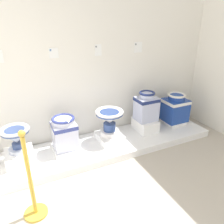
{
  "coord_description": "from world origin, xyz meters",
  "views": [
    {
      "loc": [
        0.68,
        -0.35,
        1.82
      ],
      "look_at": [
        1.91,
        2.25,
        0.58
      ],
      "focal_mm": 35.63,
      "sensor_mm": 36.0,
      "label": 1
    }
  ],
  "objects": [
    {
      "name": "info_placard_fourth",
      "position": [
        2.53,
        2.65,
        1.38
      ],
      "size": [
        0.14,
        0.01,
        0.16
      ],
      "color": "white"
    },
    {
      "name": "info_placard_third",
      "position": [
        1.88,
        2.65,
        1.38
      ],
      "size": [
        0.1,
        0.01,
        0.16
      ],
      "color": "white"
    },
    {
      "name": "plinth_block_tall_cobalt",
      "position": [
        0.63,
        2.29,
        0.18
      ],
      "size": [
        0.34,
        0.32,
        0.16
      ],
      "primitive_type": "cube",
      "color": "white",
      "rests_on": "display_platform"
    },
    {
      "name": "plinth_block_slender_white",
      "position": [
        1.89,
        2.3,
        0.15
      ],
      "size": [
        0.35,
        0.38,
        0.09
      ],
      "primitive_type": "cube",
      "color": "white",
      "rests_on": "display_platform"
    },
    {
      "name": "plinth_block_broad_patterned",
      "position": [
        1.23,
        2.31,
        0.13
      ],
      "size": [
        0.34,
        0.39,
        0.04
      ],
      "primitive_type": "cube",
      "color": "white",
      "rests_on": "display_platform"
    },
    {
      "name": "plinth_block_squat_floral",
      "position": [
        3.13,
        2.33,
        0.13
      ],
      "size": [
        0.3,
        0.31,
        0.06
      ],
      "primitive_type": "cube",
      "color": "white",
      "rests_on": "display_platform"
    },
    {
      "name": "wall_back",
      "position": [
        1.88,
        2.68,
        1.54
      ],
      "size": [
        3.96,
        0.06,
        3.07
      ],
      "primitive_type": "cube",
      "color": "white",
      "rests_on": "ground_plane"
    },
    {
      "name": "antique_toilet_broad_patterned",
      "position": [
        1.23,
        2.31,
        0.39
      ],
      "size": [
        0.31,
        0.31,
        0.45
      ],
      "color": "silver",
      "rests_on": "plinth_block_broad_patterned"
    },
    {
      "name": "antique_toilet_squat_floral",
      "position": [
        3.13,
        2.33,
        0.41
      ],
      "size": [
        0.38,
        0.34,
        0.48
      ],
      "color": "#1F3F95",
      "rests_on": "plinth_block_squat_floral"
    },
    {
      "name": "plinth_block_central_ornate",
      "position": [
        2.55,
        2.34,
        0.2
      ],
      "size": [
        0.3,
        0.39,
        0.19
      ],
      "primitive_type": "cube",
      "color": "white",
      "rests_on": "display_platform"
    },
    {
      "name": "antique_toilet_tall_cobalt",
      "position": [
        0.63,
        2.29,
        0.48
      ],
      "size": [
        0.35,
        0.35,
        0.32
      ],
      "color": "silver",
      "rests_on": "plinth_block_tall_cobalt"
    },
    {
      "name": "stanchion_post_near_left",
      "position": [
        0.69,
        1.46,
        0.3
      ],
      "size": [
        0.23,
        0.23,
        0.94
      ],
      "color": "gold",
      "rests_on": "ground_plane"
    },
    {
      "name": "info_placard_second",
      "position": [
        1.25,
        2.65,
        1.38
      ],
      "size": [
        0.12,
        0.01,
        0.13
      ],
      "color": "white"
    },
    {
      "name": "antique_toilet_central_ornate",
      "position": [
        2.55,
        2.34,
        0.53
      ],
      "size": [
        0.33,
        0.28,
        0.47
      ],
      "color": "silver",
      "rests_on": "plinth_block_central_ornate"
    },
    {
      "name": "antique_toilet_slender_white",
      "position": [
        1.89,
        2.3,
        0.45
      ],
      "size": [
        0.41,
        0.41,
        0.38
      ],
      "color": "white",
      "rests_on": "plinth_block_slender_white"
    },
    {
      "name": "display_platform",
      "position": [
        1.88,
        2.25,
        0.05
      ],
      "size": [
        3.19,
        0.76,
        0.1
      ],
      "primitive_type": "cube",
      "color": "white",
      "rests_on": "ground_plane"
    }
  ]
}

